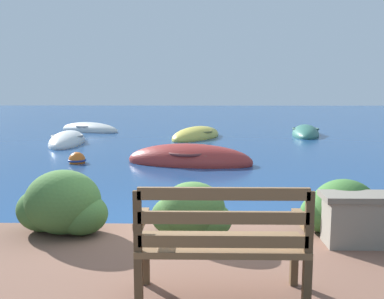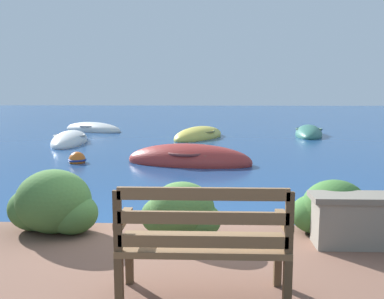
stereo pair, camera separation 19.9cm
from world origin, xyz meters
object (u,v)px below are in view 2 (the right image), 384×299
at_px(rowboat_nearest, 189,161).
at_px(rowboat_far, 199,136).
at_px(rowboat_mid, 70,141).
at_px(rowboat_outer, 309,134).
at_px(mooring_buoy, 77,160).
at_px(rowboat_distant, 93,130).
at_px(park_bench, 203,240).

distance_m(rowboat_nearest, rowboat_far, 5.42).
distance_m(rowboat_mid, rowboat_outer, 9.00).
distance_m(rowboat_far, mooring_buoy, 6.14).
bearing_deg(rowboat_far, mooring_buoy, -2.24).
height_order(rowboat_far, mooring_buoy, rowboat_far).
bearing_deg(rowboat_outer, rowboat_nearest, -22.56).
bearing_deg(rowboat_nearest, rowboat_outer, 66.92).
xyz_separation_m(rowboat_mid, rowboat_distant, (-0.31, 4.08, -0.00)).
distance_m(rowboat_mid, rowboat_distant, 4.09).
height_order(rowboat_nearest, rowboat_far, rowboat_nearest).
bearing_deg(rowboat_nearest, rowboat_mid, 149.29).
bearing_deg(rowboat_nearest, mooring_buoy, -169.00).
bearing_deg(rowboat_outer, rowboat_mid, -60.75).
height_order(rowboat_mid, rowboat_distant, rowboat_mid).
bearing_deg(rowboat_far, rowboat_nearest, 24.68).
relative_size(park_bench, mooring_buoy, 2.90).
bearing_deg(rowboat_far, rowboat_distant, -91.62).
distance_m(rowboat_distant, mooring_buoy, 8.00).
bearing_deg(rowboat_far, rowboat_outer, 129.61).
distance_m(park_bench, rowboat_distant, 15.84).
bearing_deg(rowboat_mid, rowboat_far, 104.88).
height_order(park_bench, rowboat_mid, park_bench).
relative_size(rowboat_mid, rowboat_far, 0.99).
distance_m(rowboat_far, rowboat_distant, 5.20).
relative_size(park_bench, rowboat_outer, 0.40).
relative_size(park_bench, rowboat_far, 0.40).
bearing_deg(park_bench, rowboat_mid, 106.84).
bearing_deg(rowboat_distant, rowboat_outer, -158.04).
relative_size(park_bench, rowboat_nearest, 0.40).
bearing_deg(rowboat_distant, rowboat_far, -176.88).
bearing_deg(rowboat_far, rowboat_mid, -42.82).
height_order(park_bench, rowboat_distant, park_bench).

